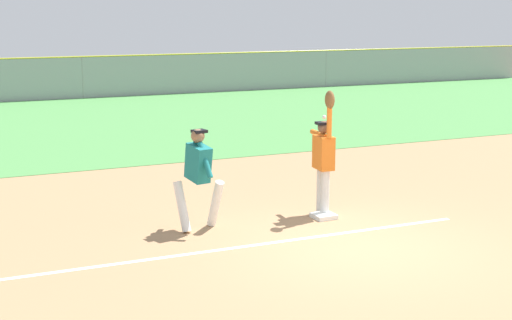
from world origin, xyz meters
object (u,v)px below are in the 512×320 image
(fielder, at_px, (324,154))
(parked_car_silver, at_px, (205,72))
(parked_car_white, at_px, (80,76))
(runner, at_px, (198,172))
(baseball, at_px, (324,117))
(first_base, at_px, (324,216))

(fielder, height_order, parked_car_silver, fielder)
(parked_car_white, bearing_deg, parked_car_silver, 3.03)
(fielder, height_order, parked_car_white, fielder)
(fielder, relative_size, runner, 1.33)
(runner, distance_m, baseball, 2.62)
(baseball, xyz_separation_m, parked_car_silver, (5.97, 22.57, -1.07))
(baseball, bearing_deg, fielder, -117.88)
(fielder, xyz_separation_m, parked_car_white, (0.02, 22.66, -0.45))
(first_base, height_order, parked_car_silver, parked_car_silver)
(first_base, bearing_deg, parked_car_white, 89.72)
(parked_car_silver, bearing_deg, runner, -113.55)
(runner, xyz_separation_m, baseball, (2.50, 0.22, 0.75))
(parked_car_white, distance_m, parked_car_silver, 6.10)
(first_base, xyz_separation_m, parked_car_white, (0.11, 22.85, 0.63))
(first_base, distance_m, baseball, 1.79)
(runner, bearing_deg, baseball, -6.75)
(runner, distance_m, parked_car_silver, 24.31)
(fielder, bearing_deg, runner, 3.58)
(parked_car_white, bearing_deg, baseball, -88.52)
(runner, bearing_deg, parked_car_silver, 57.94)
(first_base, xyz_separation_m, parked_car_silver, (6.21, 23.05, 0.63))
(first_base, distance_m, fielder, 1.10)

